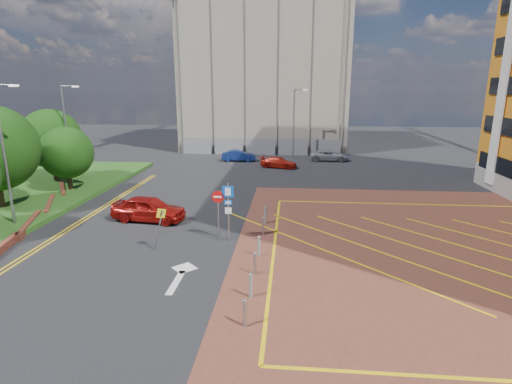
# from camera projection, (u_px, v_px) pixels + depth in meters

# --- Properties ---
(ground) EXTENTS (140.00, 140.00, 0.00)m
(ground) POSITION_uv_depth(u_px,v_px,m) (216.00, 247.00, 20.75)
(ground) COLOR black
(ground) RESTS_ON ground
(forecourt) EXTENTS (26.00, 26.00, 0.02)m
(forecourt) POSITION_uv_depth(u_px,v_px,m) (498.00, 257.00, 19.55)
(forecourt) COLOR brown
(forecourt) RESTS_ON ground
(retaining_wall) EXTENTS (6.06, 20.33, 0.40)m
(retaining_wall) POSITION_uv_depth(u_px,v_px,m) (26.00, 224.00, 23.63)
(retaining_wall) COLOR brown
(retaining_wall) RESTS_ON ground
(tree_c) EXTENTS (4.00, 4.00, 4.90)m
(tree_c) POSITION_uv_depth(u_px,v_px,m) (67.00, 153.00, 30.74)
(tree_c) COLOR #3D2B1C
(tree_c) RESTS_ON grass_bed
(tree_d) EXTENTS (5.00, 5.00, 6.08)m
(tree_d) POSITION_uv_depth(u_px,v_px,m) (51.00, 139.00, 33.72)
(tree_d) COLOR #3D2B1C
(tree_d) RESTS_ON grass_bed
(lamp_left_near) EXTENTS (1.53, 0.16, 8.00)m
(lamp_left_near) POSITION_uv_depth(u_px,v_px,m) (4.00, 149.00, 22.57)
(lamp_left_near) COLOR #9EA0A8
(lamp_left_near) RESTS_ON grass_bed
(lamp_left_far) EXTENTS (1.53, 0.16, 8.00)m
(lamp_left_far) POSITION_uv_depth(u_px,v_px,m) (67.00, 131.00, 32.38)
(lamp_left_far) COLOR #9EA0A8
(lamp_left_far) RESTS_ON grass_bed
(lamp_back) EXTENTS (1.53, 0.16, 8.00)m
(lamp_back) POSITION_uv_depth(u_px,v_px,m) (294.00, 121.00, 46.30)
(lamp_back) COLOR #9EA0A8
(lamp_back) RESTS_ON ground
(sign_cluster) EXTENTS (1.17, 0.12, 3.20)m
(sign_cluster) POSITION_uv_depth(u_px,v_px,m) (224.00, 206.00, 21.18)
(sign_cluster) COLOR #9EA0A8
(sign_cluster) RESTS_ON ground
(warning_sign) EXTENTS (0.77, 0.42, 2.25)m
(warning_sign) POSITION_uv_depth(u_px,v_px,m) (159.00, 224.00, 19.94)
(warning_sign) COLOR #9EA0A8
(warning_sign) RESTS_ON ground
(bollard_row) EXTENTS (0.14, 11.14, 0.90)m
(bollard_row) POSITION_uv_depth(u_px,v_px,m) (258.00, 253.00, 18.83)
(bollard_row) COLOR #9EA0A8
(bollard_row) RESTS_ON forecourt
(construction_building) EXTENTS (21.20, 19.20, 22.00)m
(construction_building) POSITION_uv_depth(u_px,v_px,m) (266.00, 67.00, 56.54)
(construction_building) COLOR #ADA08E
(construction_building) RESTS_ON ground
(construction_fence) EXTENTS (21.60, 0.06, 2.00)m
(construction_fence) POSITION_uv_depth(u_px,v_px,m) (269.00, 147.00, 49.34)
(construction_fence) COLOR gray
(construction_fence) RESTS_ON ground
(car_red_left) EXTENTS (4.75, 2.39, 1.55)m
(car_red_left) POSITION_uv_depth(u_px,v_px,m) (149.00, 209.00, 24.73)
(car_red_left) COLOR #98100D
(car_red_left) RESTS_ON ground
(car_blue_back) EXTENTS (3.91, 1.57, 1.26)m
(car_blue_back) POSITION_uv_depth(u_px,v_px,m) (239.00, 156.00, 45.15)
(car_blue_back) COLOR navy
(car_blue_back) RESTS_ON ground
(car_red_back) EXTENTS (4.12, 2.57, 1.11)m
(car_red_back) POSITION_uv_depth(u_px,v_px,m) (279.00, 162.00, 41.41)
(car_red_back) COLOR #B01A0F
(car_red_back) RESTS_ON ground
(car_silver_back) EXTENTS (4.44, 2.14, 1.22)m
(car_silver_back) POSITION_uv_depth(u_px,v_px,m) (329.00, 155.00, 45.41)
(car_silver_back) COLOR #B1B2B9
(car_silver_back) RESTS_ON ground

